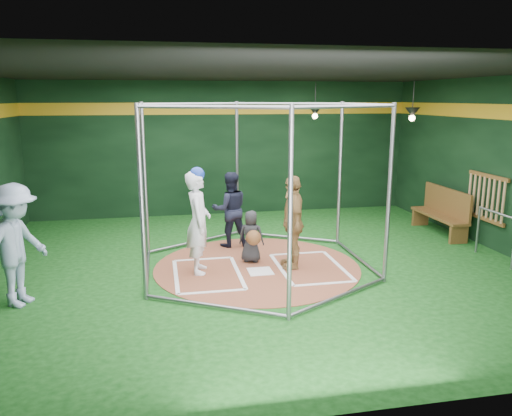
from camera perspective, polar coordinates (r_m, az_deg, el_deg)
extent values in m
cube|color=#0D3A0E|center=(9.33, 0.12, -6.80)|extent=(10.00, 9.00, 0.02)
cube|color=black|center=(8.82, 0.13, 15.27)|extent=(10.00, 9.00, 0.02)
cube|color=black|center=(13.32, -3.67, 6.76)|extent=(10.00, 0.10, 3.50)
cube|color=black|center=(4.67, 10.94, -4.19)|extent=(10.00, 0.10, 3.50)
cube|color=black|center=(11.02, 26.64, 4.27)|extent=(0.10, 9.00, 3.50)
cube|color=#C38E16|center=(13.22, -3.71, 11.28)|extent=(10.00, 0.01, 0.30)
cube|color=#C38E16|center=(10.92, 27.05, 9.72)|extent=(0.01, 9.00, 0.30)
cylinder|color=brown|center=(9.32, 0.12, -6.71)|extent=(3.80, 3.80, 0.01)
cube|color=white|center=(9.04, 0.49, -7.25)|extent=(0.43, 0.43, 0.01)
cube|color=white|center=(9.76, -6.08, -5.83)|extent=(1.10, 0.07, 0.01)
cube|color=white|center=(8.17, -5.00, -9.52)|extent=(1.10, 0.07, 0.01)
cube|color=white|center=(8.93, -9.13, -7.68)|extent=(0.07, 1.70, 0.01)
cube|color=white|center=(9.02, -2.08, -7.31)|extent=(0.07, 1.70, 0.01)
cube|color=white|center=(10.09, 4.77, -5.19)|extent=(1.10, 0.07, 0.01)
cube|color=white|center=(8.56, 7.90, -8.55)|extent=(1.10, 0.07, 0.01)
cube|color=white|center=(9.17, 2.89, -6.98)|extent=(0.07, 1.70, 0.01)
cube|color=white|center=(9.49, 9.40, -6.47)|extent=(0.07, 1.70, 0.01)
cylinder|color=gray|center=(10.58, 9.56, 3.77)|extent=(0.07, 0.07, 3.00)
cylinder|color=gray|center=(11.18, -2.17, 4.40)|extent=(0.07, 0.07, 3.00)
cylinder|color=gray|center=(9.92, -12.58, 3.07)|extent=(0.07, 0.07, 3.00)
cylinder|color=gray|center=(7.66, -12.94, 0.32)|extent=(0.07, 0.07, 3.00)
cylinder|color=gray|center=(6.75, 3.92, -1.01)|extent=(0.07, 0.07, 3.00)
cylinder|color=gray|center=(8.50, 14.97, 1.40)|extent=(0.07, 0.07, 3.00)
cylinder|color=gray|center=(10.71, 3.64, 11.81)|extent=(2.02, 1.20, 0.06)
cylinder|color=gray|center=(11.13, 3.43, -3.29)|extent=(2.02, 1.20, 0.06)
cylinder|color=gray|center=(10.39, -7.28, 11.72)|extent=(2.02, 1.20, 0.06)
cylinder|color=gray|center=(10.82, -6.86, -3.83)|extent=(2.02, 1.20, 0.06)
cylinder|color=gray|center=(8.64, -13.20, 11.36)|extent=(0.06, 2.30, 0.06)
cylinder|color=gray|center=(9.16, -12.30, -7.08)|extent=(0.06, 2.30, 0.06)
cylinder|color=gray|center=(6.95, -5.28, 11.43)|extent=(2.02, 1.20, 0.06)
cylinder|color=gray|center=(7.58, -4.83, -11.06)|extent=(2.02, 1.20, 0.06)
cylinder|color=gray|center=(7.43, 10.51, 11.34)|extent=(2.02, 1.20, 0.06)
cylinder|color=gray|center=(8.02, 9.68, -9.85)|extent=(2.02, 1.20, 0.06)
cylinder|color=gray|center=(9.40, 12.37, 11.46)|extent=(0.06, 2.30, 0.06)
cylinder|color=gray|center=(9.87, 11.59, -5.60)|extent=(0.06, 2.30, 0.06)
cube|color=brown|center=(11.33, 25.05, 3.34)|extent=(0.05, 1.25, 0.08)
cube|color=brown|center=(11.49, 24.64, -1.09)|extent=(0.05, 1.25, 0.08)
cylinder|color=tan|center=(10.96, 26.42, 0.54)|extent=(0.06, 0.06, 0.85)
cylinder|color=tan|center=(11.08, 25.93, 0.70)|extent=(0.06, 0.06, 0.85)
cylinder|color=tan|center=(11.20, 25.46, 0.87)|extent=(0.06, 0.06, 0.85)
cylinder|color=tan|center=(11.33, 24.99, 1.02)|extent=(0.06, 0.06, 0.85)
cylinder|color=tan|center=(11.45, 24.54, 1.18)|extent=(0.06, 0.06, 0.85)
cylinder|color=tan|center=(11.58, 24.09, 1.33)|extent=(0.06, 0.06, 0.85)
cylinder|color=tan|center=(11.71, 23.66, 1.48)|extent=(0.06, 0.06, 0.85)
cylinder|color=tan|center=(11.83, 23.23, 1.63)|extent=(0.06, 0.06, 0.85)
cone|color=black|center=(12.85, 6.77, 10.97)|extent=(0.34, 0.34, 0.22)
sphere|color=#FFD899|center=(12.86, 6.75, 10.39)|extent=(0.14, 0.14, 0.14)
cylinder|color=black|center=(12.85, 6.81, 12.53)|extent=(0.02, 0.02, 0.70)
cone|color=black|center=(12.08, 17.44, 10.40)|extent=(0.34, 0.34, 0.22)
sphere|color=#FFD899|center=(12.08, 17.40, 9.78)|extent=(0.14, 0.14, 0.14)
cylinder|color=black|center=(12.07, 17.55, 12.06)|extent=(0.02, 0.02, 0.70)
imported|color=white|center=(8.85, -6.62, -1.64)|extent=(0.50, 0.71, 1.83)
sphere|color=#163199|center=(8.68, -6.76, 3.83)|extent=(0.26, 0.26, 0.26)
imported|color=tan|center=(9.09, 4.20, -1.59)|extent=(0.51, 1.04, 1.71)
imported|color=black|center=(9.45, -0.57, -3.25)|extent=(0.57, 0.47, 0.99)
sphere|color=brown|center=(9.20, -0.28, -3.42)|extent=(0.28, 0.28, 0.28)
imported|color=black|center=(10.41, -2.99, -0.15)|extent=(0.80, 0.65, 1.57)
imported|color=#95A8C5|center=(8.23, -25.72, -3.87)|extent=(1.12, 1.38, 1.86)
cube|color=brown|center=(12.18, 20.17, -0.84)|extent=(0.43, 1.82, 0.06)
cube|color=brown|center=(12.21, 20.98, 0.73)|extent=(0.06, 1.82, 0.61)
cube|color=brown|center=(11.57, 22.14, -2.81)|extent=(0.41, 0.08, 0.41)
cube|color=brown|center=(12.91, 18.26, -0.99)|extent=(0.41, 0.08, 0.41)
cylinder|color=gray|center=(11.01, 24.03, -2.25)|extent=(0.05, 0.05, 0.96)
cylinder|color=gray|center=(10.49, 25.89, -0.54)|extent=(0.05, 1.06, 0.05)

